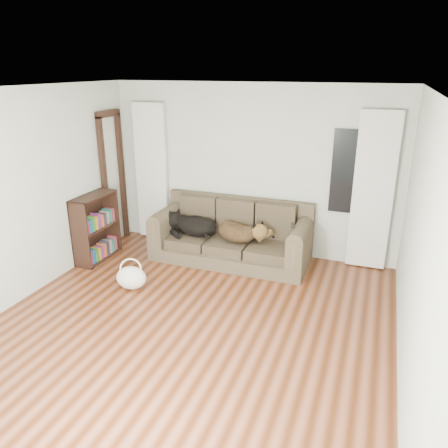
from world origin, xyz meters
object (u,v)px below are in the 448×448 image
(sofa, at_px, (230,232))
(dog_shepherd, at_px, (240,232))
(dog_black_lab, at_px, (194,226))
(bookshelf, at_px, (96,228))
(tote_bag, at_px, (131,277))

(sofa, distance_m, dog_shepherd, 0.17)
(dog_shepherd, bearing_deg, dog_black_lab, 25.25)
(dog_shepherd, xyz_separation_m, bookshelf, (-2.09, -0.61, 0.01))
(dog_black_lab, distance_m, tote_bag, 1.38)
(tote_bag, bearing_deg, dog_black_lab, 75.23)
(sofa, bearing_deg, tote_bag, -125.53)
(dog_shepherd, relative_size, tote_bag, 1.59)
(dog_black_lab, xyz_separation_m, bookshelf, (-1.34, -0.62, 0.02))
(sofa, xyz_separation_m, tote_bag, (-0.94, -1.32, -0.29))
(dog_black_lab, bearing_deg, bookshelf, -138.44)
(sofa, bearing_deg, bookshelf, -161.62)
(dog_black_lab, distance_m, bookshelf, 1.48)
(sofa, height_order, dog_shepherd, sofa)
(dog_black_lab, relative_size, dog_shepherd, 1.04)
(dog_shepherd, bearing_deg, sofa, 13.06)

